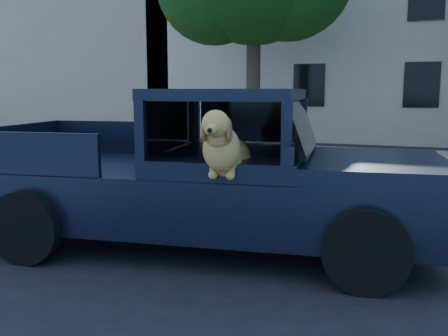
% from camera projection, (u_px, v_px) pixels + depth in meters
% --- Properties ---
extents(ground, '(120.00, 120.00, 0.00)m').
position_uv_depth(ground, '(331.00, 265.00, 5.81)').
color(ground, black).
rests_on(ground, ground).
extents(far_sidewalk, '(60.00, 4.00, 0.15)m').
position_uv_depth(far_sidewalk, '(381.00, 159.00, 14.30)').
color(far_sidewalk, gray).
rests_on(far_sidewalk, ground).
extents(building_left, '(12.00, 6.00, 8.00)m').
position_uv_depth(building_left, '(90.00, 51.00, 25.70)').
color(building_left, tan).
rests_on(building_left, ground).
extents(pickup_truck, '(5.91, 3.15, 2.03)m').
position_uv_depth(pickup_truck, '(202.00, 194.00, 6.43)').
color(pickup_truck, black).
rests_on(pickup_truck, ground).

